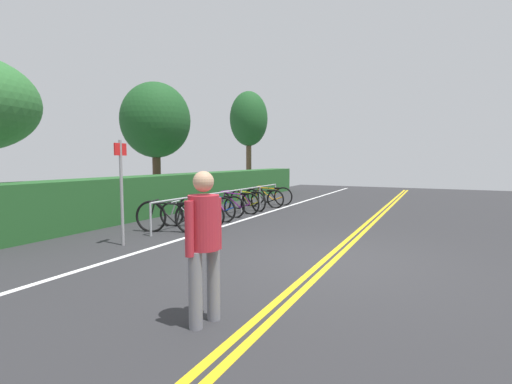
% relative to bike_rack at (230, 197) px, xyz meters
% --- Properties ---
extents(ground_plane, '(36.28, 13.73, 0.05)m').
position_rel_bike_rack_xyz_m(ground_plane, '(-3.72, -4.12, -0.60)').
color(ground_plane, '#2B2B2D').
extents(centre_line_yellow_inner, '(32.65, 0.10, 0.00)m').
position_rel_bike_rack_xyz_m(centre_line_yellow_inner, '(-3.72, -4.20, -0.57)').
color(centre_line_yellow_inner, gold).
rests_on(centre_line_yellow_inner, ground_plane).
extents(centre_line_yellow_outer, '(32.65, 0.10, 0.00)m').
position_rel_bike_rack_xyz_m(centre_line_yellow_outer, '(-3.72, -4.04, -0.57)').
color(centre_line_yellow_outer, gold).
rests_on(centre_line_yellow_outer, ground_plane).
extents(bike_lane_stripe_white, '(32.65, 0.12, 0.00)m').
position_rel_bike_rack_xyz_m(bike_lane_stripe_white, '(-3.72, -0.81, -0.57)').
color(bike_lane_stripe_white, white).
rests_on(bike_lane_stripe_white, ground_plane).
extents(bike_rack, '(7.13, 0.05, 0.76)m').
position_rel_bike_rack_xyz_m(bike_rack, '(0.00, 0.00, 0.00)').
color(bike_rack, '#9EA0A5').
rests_on(bike_rack, ground_plane).
extents(bicycle_0, '(0.62, 1.69, 0.79)m').
position_rel_bike_rack_xyz_m(bicycle_0, '(-2.99, -0.12, -0.20)').
color(bicycle_0, black).
rests_on(bicycle_0, ground_plane).
extents(bicycle_1, '(0.56, 1.72, 0.68)m').
position_rel_bike_rack_xyz_m(bicycle_1, '(-2.19, -0.14, -0.26)').
color(bicycle_1, black).
rests_on(bicycle_1, ground_plane).
extents(bicycle_2, '(0.46, 1.78, 0.74)m').
position_rel_bike_rack_xyz_m(bicycle_2, '(-1.27, 0.02, -0.23)').
color(bicycle_2, black).
rests_on(bicycle_2, ground_plane).
extents(bicycle_3, '(0.46, 1.69, 0.70)m').
position_rel_bike_rack_xyz_m(bicycle_3, '(-0.42, 0.14, -0.25)').
color(bicycle_3, black).
rests_on(bicycle_3, ground_plane).
extents(bicycle_4, '(0.46, 1.79, 0.73)m').
position_rel_bike_rack_xyz_m(bicycle_4, '(0.50, 0.07, -0.24)').
color(bicycle_4, black).
rests_on(bicycle_4, ground_plane).
extents(bicycle_5, '(0.66, 1.65, 0.71)m').
position_rel_bike_rack_xyz_m(bicycle_5, '(1.32, 0.08, -0.25)').
color(bicycle_5, black).
rests_on(bicycle_5, ground_plane).
extents(bicycle_6, '(0.46, 1.65, 0.70)m').
position_rel_bike_rack_xyz_m(bicycle_6, '(2.24, -0.09, -0.25)').
color(bicycle_6, black).
rests_on(bicycle_6, ground_plane).
extents(bicycle_7, '(0.46, 1.78, 0.73)m').
position_rel_bike_rack_xyz_m(bicycle_7, '(2.97, -0.01, -0.23)').
color(bicycle_7, black).
rests_on(bicycle_7, ground_plane).
extents(pedestrian, '(0.48, 0.32, 1.59)m').
position_rel_bike_rack_xyz_m(pedestrian, '(-6.77, -3.61, 0.33)').
color(pedestrian, slate).
rests_on(pedestrian, ground_plane).
extents(sign_post_near, '(0.36, 0.09, 2.09)m').
position_rel_bike_rack_xyz_m(sign_post_near, '(-4.48, -0.12, 0.69)').
color(sign_post_near, gray).
rests_on(sign_post_near, ground_plane).
extents(hedge_backdrop, '(16.08, 1.05, 1.21)m').
position_rel_bike_rack_xyz_m(hedge_backdrop, '(1.50, 2.23, 0.03)').
color(hedge_backdrop, '#235626').
rests_on(hedge_backdrop, ground_plane).
extents(tree_mid, '(2.43, 2.43, 4.41)m').
position_rel_bike_rack_xyz_m(tree_mid, '(0.52, 3.31, 2.50)').
color(tree_mid, '#473323').
rests_on(tree_mid, ground_plane).
extents(tree_far_right, '(2.01, 2.01, 5.31)m').
position_rel_bike_rack_xyz_m(tree_far_right, '(7.99, 3.45, 3.25)').
color(tree_far_right, brown).
rests_on(tree_far_right, ground_plane).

